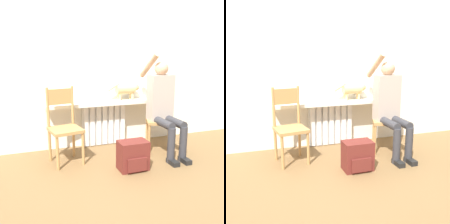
{
  "view_description": "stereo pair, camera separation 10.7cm",
  "coord_description": "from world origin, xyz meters",
  "views": [
    {
      "loc": [
        -1.2,
        -2.57,
        1.4
      ],
      "look_at": [
        0.0,
        0.79,
        0.6
      ],
      "focal_mm": 42.0,
      "sensor_mm": 36.0,
      "label": 1
    },
    {
      "loc": [
        -1.1,
        -2.61,
        1.4
      ],
      "look_at": [
        0.0,
        0.79,
        0.6
      ],
      "focal_mm": 42.0,
      "sensor_mm": 36.0,
      "label": 2
    }
  ],
  "objects": [
    {
      "name": "ground_plane",
      "position": [
        0.0,
        0.0,
        0.0
      ],
      "size": [
        12.0,
        12.0,
        0.0
      ],
      "primitive_type": "plane",
      "color": "brown"
    },
    {
      "name": "wall_with_window",
      "position": [
        0.0,
        1.23,
        1.35
      ],
      "size": [
        7.0,
        0.06,
        2.7
      ],
      "color": "white",
      "rests_on": "ground_plane"
    },
    {
      "name": "radiator",
      "position": [
        -0.0,
        1.15,
        0.33
      ],
      "size": [
        0.69,
        0.08,
        0.65
      ],
      "color": "white",
      "rests_on": "ground_plane"
    },
    {
      "name": "windowsill",
      "position": [
        0.0,
        1.07,
        0.68
      ],
      "size": [
        1.79,
        0.26,
        0.05
      ],
      "color": "white",
      "rests_on": "radiator"
    },
    {
      "name": "window_glass",
      "position": [
        0.0,
        1.2,
        1.35
      ],
      "size": [
        1.72,
        0.01,
        1.31
      ],
      "color": "white",
      "rests_on": "windowsill"
    },
    {
      "name": "chair_left",
      "position": [
        -0.69,
        0.68,
        0.49
      ],
      "size": [
        0.44,
        0.44,
        0.98
      ],
      "rotation": [
        0.0,
        0.0,
        0.16
      ],
      "color": "#B2844C",
      "rests_on": "ground_plane"
    },
    {
      "name": "chair_right",
      "position": [
        0.7,
        0.68,
        0.49
      ],
      "size": [
        0.5,
        0.5,
        0.98
      ],
      "rotation": [
        0.0,
        0.0,
        -0.38
      ],
      "color": "#B2844C",
      "rests_on": "ground_plane"
    },
    {
      "name": "person",
      "position": [
        0.68,
        0.56,
        0.71
      ],
      "size": [
        0.36,
        1.02,
        1.42
      ],
      "color": "#333338",
      "rests_on": "ground_plane"
    },
    {
      "name": "cat",
      "position": [
        0.34,
        1.08,
        0.86
      ],
      "size": [
        0.52,
        0.14,
        0.26
      ],
      "color": "#DBB77A",
      "rests_on": "windowsill"
    },
    {
      "name": "backpack",
      "position": [
        0.05,
        0.16,
        0.18
      ],
      "size": [
        0.36,
        0.26,
        0.36
      ],
      "color": "maroon",
      "rests_on": "ground_plane"
    }
  ]
}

